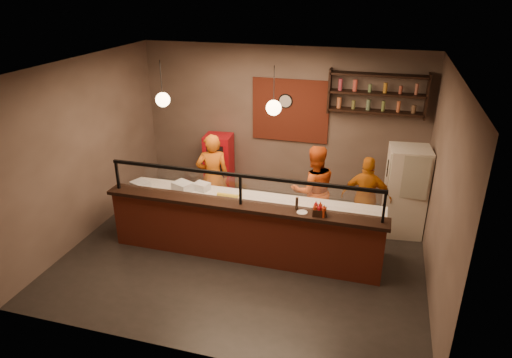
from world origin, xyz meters
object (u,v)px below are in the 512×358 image
(cook_left, at_px, (213,177))
(pepper_mill, at_px, (297,204))
(cook_right, at_px, (366,198))
(red_cooler, at_px, (219,164))
(fridge, at_px, (405,191))
(wall_clock, at_px, (286,101))
(pizza_dough, at_px, (303,209))
(cook_mid, at_px, (314,190))
(condiment_caddy, at_px, (320,212))

(cook_left, relative_size, pepper_mill, 8.40)
(cook_right, relative_size, red_cooler, 1.16)
(fridge, bearing_deg, wall_clock, 151.25)
(wall_clock, bearing_deg, pizza_dough, -70.33)
(cook_mid, bearing_deg, pizza_dough, 63.25)
(cook_left, relative_size, red_cooler, 1.30)
(wall_clock, height_order, fridge, wall_clock)
(wall_clock, bearing_deg, cook_right, -36.50)
(condiment_caddy, height_order, pepper_mill, pepper_mill)
(cook_right, height_order, red_cooler, cook_right)
(pizza_dough, bearing_deg, pepper_mill, -97.78)
(pepper_mill, bearing_deg, fridge, 44.46)
(pepper_mill, bearing_deg, pizza_dough, 82.22)
(pizza_dough, xyz_separation_m, condiment_caddy, (0.33, -0.41, 0.21))
(wall_clock, xyz_separation_m, fridge, (2.50, -1.04, -1.26))
(cook_right, relative_size, condiment_caddy, 7.51)
(fridge, distance_m, red_cooler, 3.96)
(wall_clock, relative_size, cook_left, 0.17)
(cook_left, xyz_separation_m, cook_mid, (1.98, -0.06, -0.01))
(pizza_dough, distance_m, condiment_caddy, 0.57)
(cook_mid, xyz_separation_m, fridge, (1.61, 0.46, -0.02))
(cook_right, bearing_deg, pepper_mill, 53.71)
(condiment_caddy, bearing_deg, pepper_mill, 166.39)
(cook_mid, relative_size, red_cooler, 1.29)
(cook_left, xyz_separation_m, pepper_mill, (1.90, -1.26, 0.30))
(cook_left, distance_m, cook_mid, 1.99)
(cook_left, relative_size, pizza_dough, 3.32)
(cook_mid, bearing_deg, cook_left, -26.04)
(cook_left, bearing_deg, fridge, 162.80)
(fridge, xyz_separation_m, pepper_mill, (-1.69, -1.66, 0.32))
(wall_clock, relative_size, pepper_mill, 1.45)
(cook_mid, bearing_deg, red_cooler, -51.81)
(cook_left, bearing_deg, cook_right, 158.06)
(cook_left, height_order, pepper_mill, cook_left)
(cook_left, bearing_deg, condiment_caddy, 125.72)
(cook_mid, bearing_deg, fridge, 171.67)
(pepper_mill, bearing_deg, wall_clock, 106.61)
(red_cooler, relative_size, pizza_dough, 2.55)
(pizza_dough, height_order, condiment_caddy, condiment_caddy)
(wall_clock, bearing_deg, red_cooler, -167.42)
(cook_right, height_order, pepper_mill, cook_right)
(cook_right, bearing_deg, wall_clock, -35.49)
(cook_right, height_order, fridge, fridge)
(cook_left, distance_m, red_cooler, 1.18)
(wall_clock, relative_size, pizza_dough, 0.57)
(wall_clock, height_order, cook_right, wall_clock)
(cook_mid, xyz_separation_m, red_cooler, (-2.28, 1.19, -0.19))
(cook_right, relative_size, fridge, 0.92)
(wall_clock, bearing_deg, pepper_mill, -73.39)
(cook_mid, xyz_separation_m, cook_right, (0.94, 0.14, -0.09))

